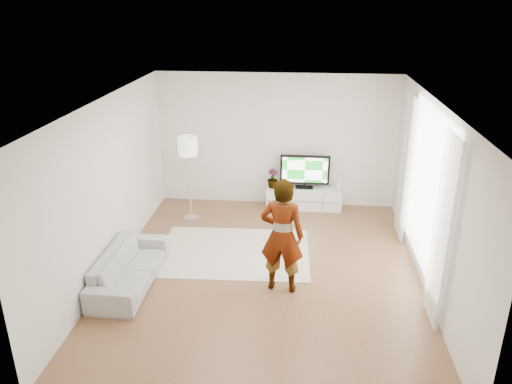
# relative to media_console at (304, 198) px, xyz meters

# --- Properties ---
(floor) EXTENTS (6.00, 6.00, 0.00)m
(floor) POSITION_rel_media_console_xyz_m (-0.61, -2.76, -0.22)
(floor) COLOR #906041
(floor) RESTS_ON ground
(ceiling) EXTENTS (6.00, 6.00, 0.00)m
(ceiling) POSITION_rel_media_console_xyz_m (-0.61, -2.76, 2.58)
(ceiling) COLOR white
(ceiling) RESTS_ON wall_back
(wall_left) EXTENTS (0.02, 6.00, 2.80)m
(wall_left) POSITION_rel_media_console_xyz_m (-3.11, -2.76, 1.18)
(wall_left) COLOR white
(wall_left) RESTS_ON floor
(wall_right) EXTENTS (0.02, 6.00, 2.80)m
(wall_right) POSITION_rel_media_console_xyz_m (1.89, -2.76, 1.18)
(wall_right) COLOR white
(wall_right) RESTS_ON floor
(wall_back) EXTENTS (5.00, 0.02, 2.80)m
(wall_back) POSITION_rel_media_console_xyz_m (-0.61, 0.24, 1.18)
(wall_back) COLOR white
(wall_back) RESTS_ON floor
(wall_front) EXTENTS (5.00, 0.02, 2.80)m
(wall_front) POSITION_rel_media_console_xyz_m (-0.61, -5.76, 1.18)
(wall_front) COLOR white
(wall_front) RESTS_ON floor
(window) EXTENTS (0.01, 2.60, 2.50)m
(window) POSITION_rel_media_console_xyz_m (1.87, -2.46, 1.23)
(window) COLOR white
(window) RESTS_ON wall_right
(curtain_near) EXTENTS (0.04, 0.70, 2.60)m
(curtain_near) POSITION_rel_media_console_xyz_m (1.79, -3.76, 1.13)
(curtain_near) COLOR white
(curtain_near) RESTS_ON floor
(curtain_far) EXTENTS (0.04, 0.70, 2.60)m
(curtain_far) POSITION_rel_media_console_xyz_m (1.79, -1.16, 1.13)
(curtain_far) COLOR white
(curtain_far) RESTS_ON floor
(media_console) EXTENTS (1.57, 0.45, 0.44)m
(media_console) POSITION_rel_media_console_xyz_m (0.00, 0.00, 0.00)
(media_console) COLOR silver
(media_console) RESTS_ON floor
(television) EXTENTS (1.03, 0.20, 0.72)m
(television) POSITION_rel_media_console_xyz_m (0.00, 0.03, 0.61)
(television) COLOR black
(television) RESTS_ON media_console
(game_console) EXTENTS (0.08, 0.16, 0.20)m
(game_console) POSITION_rel_media_console_xyz_m (0.69, -0.00, 0.32)
(game_console) COLOR white
(game_console) RESTS_ON media_console
(potted_plant) EXTENTS (0.28, 0.28, 0.40)m
(potted_plant) POSITION_rel_media_console_xyz_m (-0.67, 0.00, 0.42)
(potted_plant) COLOR #3F7238
(potted_plant) RESTS_ON media_console
(rug) EXTENTS (2.69, 1.98, 0.01)m
(rug) POSITION_rel_media_console_xyz_m (-1.20, -2.12, -0.21)
(rug) COLOR beige
(rug) RESTS_ON floor
(player) EXTENTS (0.71, 0.52, 1.80)m
(player) POSITION_rel_media_console_xyz_m (-0.32, -3.21, 0.69)
(player) COLOR #334772
(player) RESTS_ON rug
(sofa) EXTENTS (0.77, 1.92, 0.56)m
(sofa) POSITION_rel_media_console_xyz_m (-2.70, -3.27, 0.06)
(sofa) COLOR #ADADA8
(sofa) RESTS_ON floor
(floor_lamp) EXTENTS (0.38, 0.38, 1.71)m
(floor_lamp) POSITION_rel_media_console_xyz_m (-2.28, -0.74, 1.22)
(floor_lamp) COLOR silver
(floor_lamp) RESTS_ON floor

